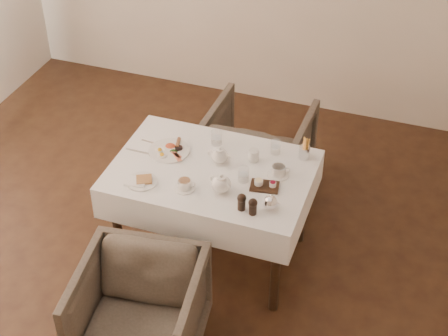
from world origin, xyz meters
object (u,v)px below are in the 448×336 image
at_px(breakfast_plate, 170,150).
at_px(teapot_centre, 220,155).
at_px(armchair_far, 258,150).
at_px(table, 212,183).
at_px(armchair_near, 140,313).

xyz_separation_m(breakfast_plate, teapot_centre, (0.35, -0.00, 0.05)).
relative_size(armchair_far, breakfast_plate, 2.77).
relative_size(table, teapot_centre, 8.44).
height_order(armchair_far, teapot_centre, teapot_centre).
relative_size(breakfast_plate, teapot_centre, 1.82).
distance_m(armchair_near, armchair_far, 1.75).
height_order(armchair_far, breakfast_plate, breakfast_plate).
bearing_deg(armchair_near, breakfast_plate, 94.37).
xyz_separation_m(table, armchair_far, (0.07, 0.83, -0.29)).
xyz_separation_m(armchair_far, breakfast_plate, (-0.40, -0.74, 0.42)).
relative_size(armchair_far, teapot_centre, 5.04).
bearing_deg(armchair_near, table, 75.13).
height_order(table, armchair_near, table).
bearing_deg(teapot_centre, armchair_near, -98.53).
bearing_deg(armchair_far, breakfast_plate, 62.84).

